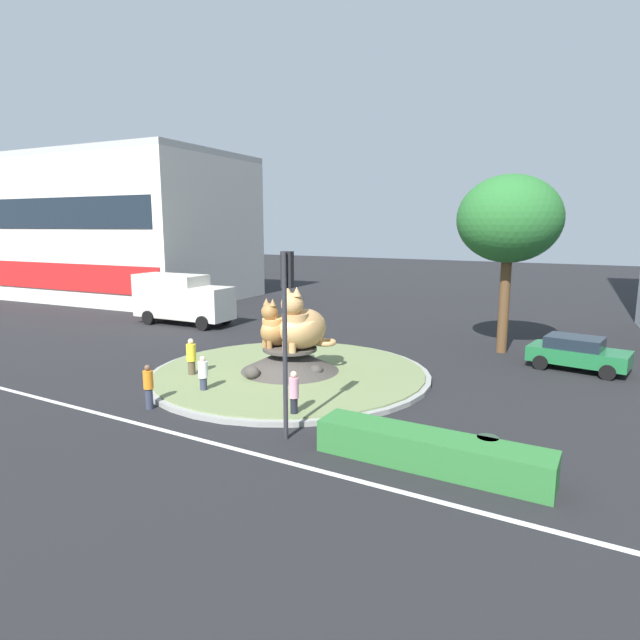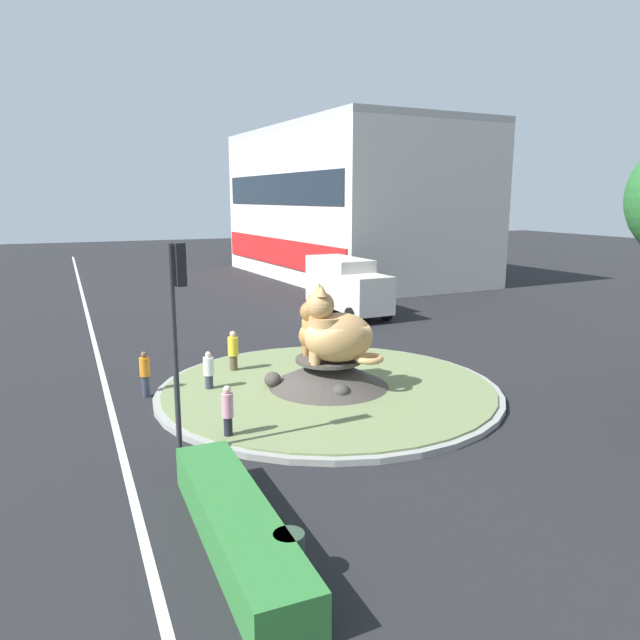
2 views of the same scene
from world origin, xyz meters
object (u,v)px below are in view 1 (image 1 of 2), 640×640
(litter_bin, at_px, (487,454))
(cat_statue_tabby, at_px, (277,328))
(traffic_light_mast, at_px, (286,311))
(broadleaf_tree_behind_island, at_px, (509,220))
(sedan_on_far_lane, at_px, (577,353))
(delivery_box_truck, at_px, (181,298))
(pedestrian_orange_shirt, at_px, (149,386))
(pedestrian_pink_shirt, at_px, (294,394))
(cat_statue_calico, at_px, (301,326))
(shophouse_block, at_px, (114,228))
(pedestrian_white_shirt, at_px, (203,375))
(pedestrian_yellow_shirt, at_px, (191,358))

(litter_bin, bearing_deg, cat_statue_tabby, 153.73)
(traffic_light_mast, bearing_deg, broadleaf_tree_behind_island, -22.18)
(sedan_on_far_lane, height_order, litter_bin, sedan_on_far_lane)
(delivery_box_truck, bearing_deg, pedestrian_orange_shirt, -52.51)
(pedestrian_pink_shirt, bearing_deg, delivery_box_truck, 21.92)
(pedestrian_pink_shirt, height_order, sedan_on_far_lane, pedestrian_pink_shirt)
(cat_statue_calico, height_order, sedan_on_far_lane, cat_statue_calico)
(shophouse_block, xyz_separation_m, pedestrian_white_shirt, (26.83, -18.38, -5.32))
(cat_statue_tabby, xyz_separation_m, delivery_box_truck, (-12.07, 6.76, -0.30))
(pedestrian_white_shirt, bearing_deg, cat_statue_calico, 128.36)
(broadleaf_tree_behind_island, bearing_deg, pedestrian_pink_shirt, -106.78)
(cat_statue_tabby, distance_m, pedestrian_white_shirt, 4.11)
(broadleaf_tree_behind_island, bearing_deg, sedan_on_far_lane, -26.76)
(pedestrian_yellow_shirt, relative_size, pedestrian_orange_shirt, 1.11)
(broadleaf_tree_behind_island, bearing_deg, delivery_box_truck, -173.72)
(cat_statue_calico, relative_size, broadleaf_tree_behind_island, 0.32)
(sedan_on_far_lane, relative_size, litter_bin, 4.74)
(traffic_light_mast, xyz_separation_m, pedestrian_white_shirt, (-4.91, 1.79, -3.06))
(pedestrian_white_shirt, distance_m, delivery_box_truck, 15.57)
(traffic_light_mast, distance_m, pedestrian_yellow_shirt, 8.02)
(delivery_box_truck, bearing_deg, litter_bin, -30.61)
(pedestrian_yellow_shirt, height_order, litter_bin, pedestrian_yellow_shirt)
(traffic_light_mast, distance_m, litter_bin, 6.69)
(traffic_light_mast, xyz_separation_m, pedestrian_orange_shirt, (-5.59, -0.24, -3.03))
(pedestrian_yellow_shirt, bearing_deg, shophouse_block, 119.21)
(cat_statue_calico, bearing_deg, pedestrian_white_shirt, -14.45)
(pedestrian_white_shirt, bearing_deg, litter_bin, 59.83)
(traffic_light_mast, xyz_separation_m, delivery_box_truck, (-16.27, 12.41, -2.15))
(sedan_on_far_lane, bearing_deg, pedestrian_yellow_shirt, -136.90)
(cat_statue_tabby, relative_size, pedestrian_white_shirt, 1.40)
(traffic_light_mast, distance_m, broadleaf_tree_behind_island, 15.21)
(pedestrian_pink_shirt, xyz_separation_m, pedestrian_orange_shirt, (-4.98, -1.56, -0.06))
(cat_statue_tabby, bearing_deg, pedestrian_white_shirt, 3.15)
(delivery_box_truck, bearing_deg, pedestrian_white_shirt, -45.79)
(cat_statue_calico, distance_m, pedestrian_pink_shirt, 5.08)
(shophouse_block, distance_m, litter_bin, 42.56)
(cat_statue_tabby, bearing_deg, traffic_light_mast, 50.30)
(pedestrian_yellow_shirt, bearing_deg, broadleaf_tree_behind_island, 21.86)
(shophouse_block, bearing_deg, delivery_box_truck, -30.54)
(traffic_light_mast, height_order, delivery_box_truck, traffic_light_mast)
(pedestrian_pink_shirt, relative_size, litter_bin, 1.85)
(cat_statue_tabby, distance_m, litter_bin, 11.14)
(traffic_light_mast, bearing_deg, cat_statue_calico, 18.69)
(shophouse_block, xyz_separation_m, litter_bin, (37.45, -19.40, -5.67))
(pedestrian_yellow_shirt, height_order, pedestrian_orange_shirt, pedestrian_yellow_shirt)
(litter_bin, bearing_deg, pedestrian_orange_shirt, -174.91)
(broadleaf_tree_behind_island, xyz_separation_m, pedestrian_orange_shirt, (-8.98, -14.81, -5.75))
(traffic_light_mast, relative_size, pedestrian_pink_shirt, 3.35)
(pedestrian_yellow_shirt, bearing_deg, sedan_on_far_lane, 8.54)
(cat_statue_tabby, distance_m, pedestrian_pink_shirt, 5.73)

